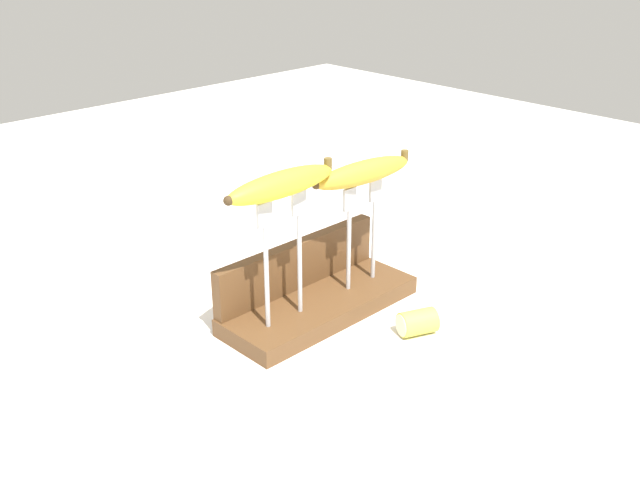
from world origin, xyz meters
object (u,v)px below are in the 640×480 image
(banana_raised_left, at_px, (281,184))
(banana_chunk_near, at_px, (417,322))
(fork_stand_right, at_px, (362,224))
(fork_fallen_far, at_px, (172,264))
(fork_stand_left, at_px, (283,248))
(banana_raised_right, at_px, (363,172))
(fork_fallen_near, at_px, (96,332))

(banana_raised_left, relative_size, banana_chunk_near, 2.93)
(fork_stand_right, distance_m, banana_raised_left, 0.20)
(banana_raised_left, relative_size, fork_fallen_far, 1.21)
(fork_stand_left, bearing_deg, banana_chunk_near, -43.44)
(banana_raised_right, bearing_deg, banana_chunk_near, -99.23)
(banana_raised_left, xyz_separation_m, banana_chunk_near, (0.15, -0.14, -0.22))
(fork_stand_right, distance_m, banana_chunk_near, 0.18)
(fork_stand_right, relative_size, banana_chunk_near, 2.58)
(fork_stand_left, height_order, fork_fallen_near, fork_stand_left)
(fork_stand_right, relative_size, banana_raised_left, 0.88)
(fork_stand_left, height_order, banana_raised_left, banana_raised_left)
(fork_stand_left, relative_size, banana_raised_left, 1.00)
(fork_stand_right, bearing_deg, banana_raised_left, 180.00)
(fork_fallen_far, bearing_deg, fork_fallen_near, -150.91)
(banana_raised_left, distance_m, fork_fallen_near, 0.37)
(fork_fallen_near, distance_m, banana_chunk_near, 0.49)
(fork_stand_left, bearing_deg, fork_fallen_far, 87.93)
(fork_stand_left, relative_size, fork_fallen_far, 1.20)
(fork_stand_left, bearing_deg, banana_raised_left, 179.57)
(banana_raised_right, distance_m, banana_chunk_near, 0.24)
(fork_stand_right, relative_size, fork_fallen_far, 1.07)
(fork_stand_left, height_order, banana_raised_right, banana_raised_right)
(banana_raised_left, bearing_deg, banana_raised_right, 0.00)
(banana_raised_left, relative_size, banana_raised_right, 1.00)
(banana_raised_left, distance_m, banana_chunk_near, 0.30)
(fork_fallen_far, xyz_separation_m, banana_chunk_near, (0.13, -0.46, 0.02))
(banana_raised_left, bearing_deg, banana_chunk_near, -43.42)
(fork_stand_right, bearing_deg, fork_stand_left, 180.00)
(fork_stand_right, height_order, fork_fallen_near, fork_stand_right)
(fork_stand_left, xyz_separation_m, fork_fallen_far, (0.01, 0.32, -0.14))
(fork_stand_left, relative_size, banana_raised_right, 0.99)
(fork_fallen_near, distance_m, fork_fallen_far, 0.25)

